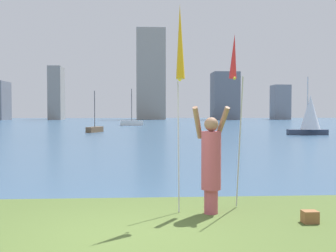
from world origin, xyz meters
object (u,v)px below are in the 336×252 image
object	(u,v)px
bag	(310,217)
sailboat_5	(95,129)
person	(211,161)
kite_flag_right	(234,61)
sailboat_4	(310,115)
sailboat_3	(132,122)
kite_flag_left	(180,46)

from	to	relation	value
bag	sailboat_5	size ratio (longest dim) A/B	0.07
person	kite_flag_right	distance (m)	2.17
sailboat_5	sailboat_4	bearing A→B (deg)	-16.24
kite_flag_right	sailboat_3	world-z (taller)	sailboat_3
sailboat_4	sailboat_5	distance (m)	19.05
kite_flag_right	sailboat_4	distance (m)	27.74
kite_flag_left	sailboat_3	world-z (taller)	sailboat_3
person	kite_flag_left	distance (m)	2.21
person	sailboat_3	world-z (taller)	sailboat_3
kite_flag_left	bag	xyz separation A→B (m)	(2.18, -0.67, -3.01)
kite_flag_left	bag	size ratio (longest dim) A/B	14.96
person	sailboat_4	bearing A→B (deg)	45.21
kite_flag_right	sailboat_5	distance (m)	31.09
kite_flag_right	sailboat_5	xyz separation A→B (m)	(-6.32, 30.33, -2.63)
bag	sailboat_4	world-z (taller)	sailboat_4
sailboat_4	kite_flag_right	bearing A→B (deg)	-115.50
kite_flag_left	kite_flag_right	distance (m)	1.47
kite_flag_right	sailboat_3	bearing A→B (deg)	93.96
sailboat_3	sailboat_4	world-z (taller)	sailboat_3
kite_flag_left	sailboat_3	xyz separation A→B (m)	(-2.21, 49.89, -2.69)
person	sailboat_4	size ratio (longest dim) A/B	0.42
person	kite_flag_right	size ratio (longest dim) A/B	0.58
kite_flag_left	sailboat_3	size ratio (longest dim) A/B	0.77
sailboat_3	kite_flag_left	bearing A→B (deg)	-87.47
person	sailboat_4	xyz separation A→B (m)	(12.52, 25.77, 0.63)
sailboat_3	sailboat_4	xyz separation A→B (m)	(15.32, -24.03, 1.20)
person	bag	size ratio (longest dim) A/B	7.76
person	bag	bearing A→B (deg)	-44.54
kite_flag_left	sailboat_4	bearing A→B (deg)	63.11
person	sailboat_3	size ratio (longest dim) A/B	0.40
kite_flag_left	bag	bearing A→B (deg)	-17.09
sailboat_5	kite_flag_right	bearing A→B (deg)	-78.23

